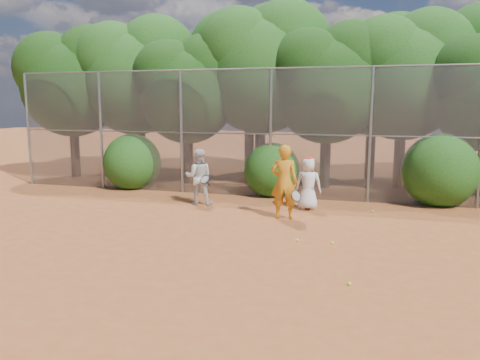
% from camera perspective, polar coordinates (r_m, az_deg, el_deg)
% --- Properties ---
extents(ground, '(80.00, 80.00, 0.00)m').
position_cam_1_polar(ground, '(9.06, 1.80, -9.66)').
color(ground, '#984B22').
rests_on(ground, ground).
extents(fence_back, '(20.05, 0.09, 4.03)m').
position_cam_1_polar(fence_back, '(14.50, 7.17, 5.73)').
color(fence_back, gray).
rests_on(fence_back, ground).
extents(tree_0, '(4.38, 3.81, 6.00)m').
position_cam_1_polar(tree_0, '(20.02, -19.72, 11.63)').
color(tree_0, black).
rests_on(tree_0, ground).
extents(tree_1, '(4.64, 4.03, 6.35)m').
position_cam_1_polar(tree_1, '(19.14, -12.59, 12.76)').
color(tree_1, black).
rests_on(tree_1, ground).
extents(tree_2, '(3.99, 3.47, 5.47)m').
position_cam_1_polar(tree_2, '(17.42, -6.27, 11.38)').
color(tree_2, black).
rests_on(tree_2, ground).
extents(tree_3, '(4.89, 4.26, 6.70)m').
position_cam_1_polar(tree_3, '(17.67, 2.76, 14.03)').
color(tree_3, black).
rests_on(tree_3, ground).
extents(tree_4, '(4.19, 3.64, 5.73)m').
position_cam_1_polar(tree_4, '(16.64, 10.83, 11.97)').
color(tree_4, black).
rests_on(tree_4, ground).
extents(tree_5, '(4.51, 3.92, 6.17)m').
position_cam_1_polar(tree_5, '(17.41, 19.53, 12.44)').
color(tree_5, black).
rests_on(tree_5, ground).
extents(tree_9, '(4.83, 4.20, 6.62)m').
position_cam_1_polar(tree_9, '(21.65, -12.03, 12.82)').
color(tree_9, black).
rests_on(tree_9, ground).
extents(tree_10, '(5.15, 4.48, 7.06)m').
position_cam_1_polar(tree_10, '(20.06, 1.38, 14.14)').
color(tree_10, black).
rests_on(tree_10, ground).
extents(tree_11, '(4.64, 4.03, 6.35)m').
position_cam_1_polar(tree_11, '(18.99, 16.18, 12.65)').
color(tree_11, black).
rests_on(tree_11, ground).
extents(bush_0, '(2.00, 2.00, 2.00)m').
position_cam_1_polar(bush_0, '(16.80, -13.00, 2.44)').
color(bush_0, '#194711').
rests_on(bush_0, ground).
extents(bush_1, '(1.80, 1.80, 1.80)m').
position_cam_1_polar(bush_1, '(15.07, 3.94, 1.51)').
color(bush_1, '#194711').
rests_on(bush_1, ground).
extents(bush_2, '(2.20, 2.20, 2.20)m').
position_cam_1_polar(bush_2, '(14.86, 23.18, 1.44)').
color(bush_2, '#194711').
rests_on(bush_2, ground).
extents(player_yellow, '(0.87, 0.62, 1.91)m').
position_cam_1_polar(player_yellow, '(12.03, 5.39, -0.24)').
color(player_yellow, orange).
rests_on(player_yellow, ground).
extents(player_teen, '(0.75, 0.52, 1.49)m').
position_cam_1_polar(player_teen, '(13.17, 8.34, -0.41)').
color(player_teen, white).
rests_on(player_teen, ground).
extents(player_white, '(0.94, 0.84, 1.63)m').
position_cam_1_polar(player_white, '(13.77, -5.05, 0.40)').
color(player_white, silver).
rests_on(player_white, ground).
extents(ball_0, '(0.07, 0.07, 0.07)m').
position_cam_1_polar(ball_0, '(10.16, 11.20, -7.52)').
color(ball_0, '#CCF12B').
rests_on(ball_0, ground).
extents(ball_2, '(0.07, 0.07, 0.07)m').
position_cam_1_polar(ball_2, '(8.03, 13.18, -12.21)').
color(ball_2, '#CCF12B').
rests_on(ball_2, ground).
extents(ball_4, '(0.07, 0.07, 0.07)m').
position_cam_1_polar(ball_4, '(10.24, 7.00, -7.26)').
color(ball_4, '#CCF12B').
rests_on(ball_4, ground).
extents(ball_5, '(0.07, 0.07, 0.07)m').
position_cam_1_polar(ball_5, '(13.25, 15.86, -3.73)').
color(ball_5, '#CCF12B').
rests_on(ball_5, ground).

